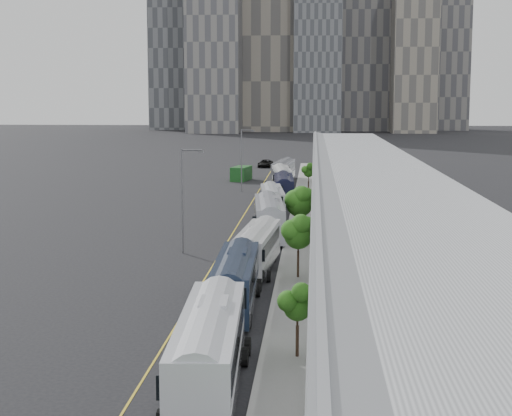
# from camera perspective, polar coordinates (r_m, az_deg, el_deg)

# --- Properties ---
(sidewalk) EXTENTS (10.00, 170.00, 0.12)m
(sidewalk) POSITION_cam_1_polar(r_m,az_deg,el_deg) (85.80, 5.64, -1.33)
(sidewalk) COLOR gray
(sidewalk) RESTS_ON ground
(lane_line) EXTENTS (0.12, 160.00, 0.02)m
(lane_line) POSITION_cam_1_polar(r_m,az_deg,el_deg) (86.18, -1.36, -1.28)
(lane_line) COLOR gold
(lane_line) RESTS_ON ground
(depot) EXTENTS (12.45, 160.40, 7.20)m
(depot) POSITION_cam_1_polar(r_m,az_deg,el_deg) (85.51, 8.35, 0.93)
(depot) COLOR gray
(depot) RESTS_ON ground
(skyline) EXTENTS (145.00, 64.00, 120.00)m
(skyline) POSITION_cam_1_polar(r_m,az_deg,el_deg) (355.92, 2.73, 13.84)
(skyline) COLOR slate
(skyline) RESTS_ON ground
(bus_0) EXTENTS (3.44, 13.80, 4.00)m
(bus_0) POSITION_cam_1_polar(r_m,az_deg,el_deg) (37.74, -3.39, -10.72)
(bus_0) COLOR silver
(bus_0) RESTS_ON ground
(bus_1) EXTENTS (2.87, 12.61, 3.67)m
(bus_1) POSITION_cam_1_polar(r_m,az_deg,el_deg) (51.92, -1.50, -5.68)
(bus_1) COLOR #162033
(bus_1) RESTS_ON ground
(bus_2) EXTENTS (3.27, 12.32, 3.56)m
(bus_2) POSITION_cam_1_polar(r_m,az_deg,el_deg) (63.68, 0.07, -3.19)
(bus_2) COLOR silver
(bus_2) RESTS_ON ground
(bus_3) EXTENTS (3.89, 13.71, 3.95)m
(bus_3) POSITION_cam_1_polar(r_m,az_deg,el_deg) (78.55, 0.95, -0.95)
(bus_3) COLOR gray
(bus_3) RESTS_ON ground
(bus_4) EXTENTS (3.63, 12.37, 3.56)m
(bus_4) POSITION_cam_1_polar(r_m,az_deg,el_deg) (92.86, 1.19, 0.31)
(bus_4) COLOR #AFB2B9
(bus_4) RESTS_ON ground
(bus_5) EXTENTS (3.19, 12.73, 3.69)m
(bus_5) POSITION_cam_1_polar(r_m,az_deg,el_deg) (106.11, 2.02, 1.28)
(bus_5) COLOR black
(bus_5) RESTS_ON ground
(bus_6) EXTENTS (3.70, 12.45, 3.58)m
(bus_6) POSITION_cam_1_polar(r_m,az_deg,el_deg) (120.67, 1.89, 2.06)
(bus_6) COLOR silver
(bus_6) RESTS_ON ground
(bus_7) EXTENTS (3.67, 12.59, 3.63)m
(bus_7) POSITION_cam_1_polar(r_m,az_deg,el_deg) (133.52, 2.01, 2.63)
(bus_7) COLOR slate
(bus_7) RESTS_ON ground
(tree_0) EXTENTS (1.53, 1.53, 3.83)m
(tree_0) POSITION_cam_1_polar(r_m,az_deg,el_deg) (41.86, 3.04, -6.93)
(tree_0) COLOR black
(tree_0) RESTS_ON ground
(tree_1) EXTENTS (2.23, 2.23, 4.89)m
(tree_1) POSITION_cam_1_polar(r_m,az_deg,el_deg) (60.24, 3.10, -1.66)
(tree_1) COLOR black
(tree_1) RESTS_ON ground
(tree_2) EXTENTS (2.88, 2.88, 4.80)m
(tree_2) POSITION_cam_1_polar(r_m,az_deg,el_deg) (82.44, 3.19, 0.64)
(tree_2) COLOR black
(tree_2) RESTS_ON ground
(tree_3) EXTENTS (1.43, 1.43, 4.49)m
(tree_3) POSITION_cam_1_polar(r_m,az_deg,el_deg) (111.33, 3.85, 2.69)
(tree_3) COLOR black
(tree_3) RESTS_ON ground
(street_lamp_near) EXTENTS (2.04, 0.22, 9.41)m
(street_lamp_near) POSITION_cam_1_polar(r_m,az_deg,el_deg) (70.13, -5.24, 1.03)
(street_lamp_near) COLOR #59595E
(street_lamp_near) RESTS_ON ground
(street_lamp_far) EXTENTS (2.04, 0.22, 9.35)m
(street_lamp_far) POSITION_cam_1_polar(r_m,az_deg,el_deg) (117.60, -0.97, 3.80)
(street_lamp_far) COLOR #59595E
(street_lamp_far) RESTS_ON ground
(shipping_container) EXTENTS (3.41, 5.97, 2.41)m
(shipping_container) POSITION_cam_1_polar(r_m,az_deg,el_deg) (134.35, -1.08, 2.52)
(shipping_container) COLOR #144317
(shipping_container) RESTS_ON ground
(suv) EXTENTS (3.16, 5.84, 1.56)m
(suv) POSITION_cam_1_polar(r_m,az_deg,el_deg) (161.14, 0.69, 3.26)
(suv) COLOR black
(suv) RESTS_ON ground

